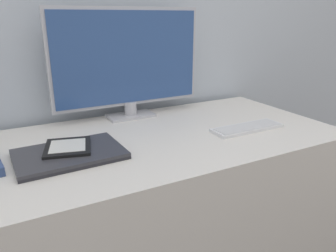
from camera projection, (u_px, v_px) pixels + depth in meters
name	position (u px, v px, depth m)	size (l,w,h in m)	color
wall_back	(107.00, 8.00, 1.42)	(3.60, 0.05, 2.40)	#B2BCC6
desk	(151.00, 221.00, 1.34)	(1.47, 0.70, 0.74)	silver
monitor	(128.00, 62.00, 1.40)	(0.67, 0.11, 0.47)	#B7B7BC
keyboard	(247.00, 128.00, 1.31)	(0.30, 0.10, 0.01)	silver
laptop	(69.00, 154.00, 1.05)	(0.34, 0.23, 0.02)	#232328
ereader	(68.00, 147.00, 1.07)	(0.18, 0.19, 0.01)	black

